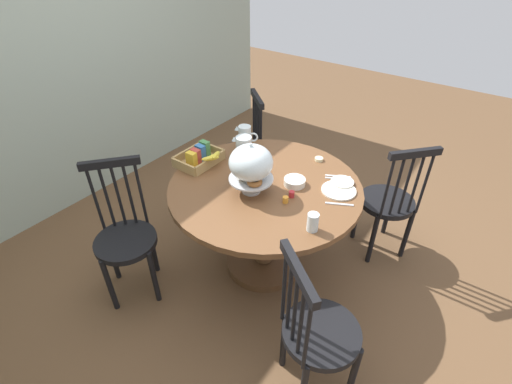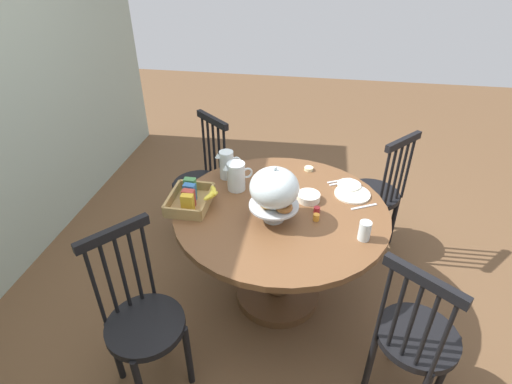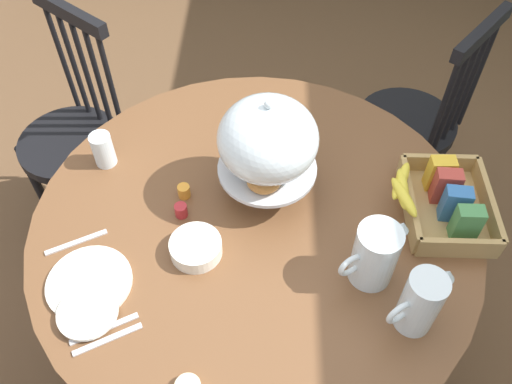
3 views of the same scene
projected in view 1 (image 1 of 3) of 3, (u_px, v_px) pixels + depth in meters
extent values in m
plane|color=brown|center=(251.00, 266.00, 2.85)|extent=(10.00, 10.00, 0.00)
cube|color=#9EAD9E|center=(66.00, 51.00, 2.96)|extent=(4.80, 0.06, 2.60)
cylinder|color=brown|center=(265.00, 187.00, 2.44)|extent=(1.27, 1.27, 0.04)
cylinder|color=brown|center=(264.00, 226.00, 2.64)|extent=(0.14, 0.14, 0.63)
cylinder|color=brown|center=(264.00, 261.00, 2.84)|extent=(0.56, 0.56, 0.06)
cylinder|color=black|center=(126.00, 242.00, 2.41)|extent=(0.40, 0.40, 0.04)
cylinder|color=black|center=(110.00, 285.00, 2.41)|extent=(0.04, 0.04, 0.45)
cylinder|color=black|center=(154.00, 277.00, 2.46)|extent=(0.04, 0.04, 0.45)
cylinder|color=black|center=(112.00, 255.00, 2.63)|extent=(0.04, 0.04, 0.45)
cylinder|color=black|center=(153.00, 248.00, 2.68)|extent=(0.04, 0.04, 0.45)
cylinder|color=black|center=(96.00, 201.00, 2.37)|extent=(0.02, 0.02, 0.48)
cylinder|color=black|center=(107.00, 199.00, 2.38)|extent=(0.02, 0.02, 0.48)
cylinder|color=black|center=(119.00, 198.00, 2.40)|extent=(0.02, 0.02, 0.48)
cylinder|color=black|center=(130.00, 196.00, 2.41)|extent=(0.02, 0.02, 0.48)
cylinder|color=black|center=(141.00, 195.00, 2.43)|extent=(0.02, 0.02, 0.48)
cube|color=black|center=(110.00, 163.00, 2.25)|extent=(0.30, 0.26, 0.05)
cylinder|color=black|center=(321.00, 333.00, 1.87)|extent=(0.40, 0.40, 0.04)
cylinder|color=black|center=(353.00, 374.00, 1.93)|extent=(0.04, 0.04, 0.45)
cylinder|color=black|center=(329.00, 329.00, 2.15)|extent=(0.04, 0.04, 0.45)
cylinder|color=black|center=(284.00, 342.00, 2.08)|extent=(0.04, 0.04, 0.45)
cylinder|color=black|center=(307.00, 337.00, 1.59)|extent=(0.02, 0.02, 0.48)
cylinder|color=black|center=(301.00, 324.00, 1.64)|extent=(0.02, 0.02, 0.48)
cylinder|color=black|center=(295.00, 311.00, 1.70)|extent=(0.02, 0.02, 0.48)
cylinder|color=black|center=(289.00, 299.00, 1.75)|extent=(0.02, 0.02, 0.48)
cylinder|color=black|center=(284.00, 288.00, 1.81)|extent=(0.02, 0.02, 0.48)
cube|color=black|center=(299.00, 272.00, 1.54)|extent=(0.24, 0.31, 0.05)
cylinder|color=black|center=(387.00, 202.00, 2.76)|extent=(0.40, 0.40, 0.04)
cylinder|color=black|center=(388.00, 211.00, 3.03)|extent=(0.04, 0.04, 0.45)
cylinder|color=black|center=(356.00, 216.00, 2.98)|extent=(0.04, 0.04, 0.45)
cylinder|color=black|center=(407.00, 234.00, 2.81)|extent=(0.04, 0.04, 0.45)
cylinder|color=black|center=(372.00, 239.00, 2.76)|extent=(0.04, 0.04, 0.45)
cylinder|color=black|center=(425.00, 185.00, 2.52)|extent=(0.02, 0.02, 0.48)
cylinder|color=black|center=(415.00, 186.00, 2.51)|extent=(0.02, 0.02, 0.48)
cylinder|color=black|center=(406.00, 187.00, 2.49)|extent=(0.02, 0.02, 0.48)
cylinder|color=black|center=(396.00, 189.00, 2.48)|extent=(0.02, 0.02, 0.48)
cylinder|color=black|center=(387.00, 190.00, 2.47)|extent=(0.02, 0.02, 0.48)
cube|color=black|center=(416.00, 153.00, 2.34)|extent=(0.29, 0.27, 0.05)
cylinder|color=black|center=(240.00, 154.00, 3.34)|extent=(0.40, 0.40, 0.04)
cylinder|color=black|center=(223.00, 169.00, 3.55)|extent=(0.04, 0.04, 0.45)
cylinder|color=black|center=(228.00, 185.00, 3.33)|extent=(0.04, 0.04, 0.45)
cylinder|color=black|center=(252.00, 165.00, 3.60)|extent=(0.04, 0.04, 0.45)
cylinder|color=black|center=(258.00, 181.00, 3.38)|extent=(0.04, 0.04, 0.45)
cylinder|color=black|center=(254.00, 121.00, 3.34)|extent=(0.02, 0.02, 0.48)
cylinder|color=black|center=(255.00, 124.00, 3.28)|extent=(0.02, 0.02, 0.48)
cylinder|color=black|center=(257.00, 127.00, 3.22)|extent=(0.02, 0.02, 0.48)
cylinder|color=black|center=(259.00, 131.00, 3.17)|extent=(0.02, 0.02, 0.48)
cylinder|color=black|center=(261.00, 135.00, 3.11)|extent=(0.02, 0.02, 0.48)
cube|color=black|center=(257.00, 99.00, 3.07)|extent=(0.26, 0.29, 0.05)
cylinder|color=silver|center=(251.00, 190.00, 2.37)|extent=(0.12, 0.12, 0.02)
cylinder|color=silver|center=(251.00, 185.00, 2.35)|extent=(0.03, 0.03, 0.09)
cylinder|color=silver|center=(251.00, 178.00, 2.32)|extent=(0.28, 0.28, 0.01)
torus|color=#B27033|center=(258.00, 171.00, 2.34)|extent=(0.10, 0.10, 0.03)
torus|color=#D19347|center=(245.00, 175.00, 2.30)|extent=(0.10, 0.10, 0.03)
torus|color=#935628|center=(254.00, 182.00, 2.24)|extent=(0.10, 0.10, 0.03)
ellipsoid|color=silver|center=(251.00, 163.00, 2.25)|extent=(0.27, 0.27, 0.22)
sphere|color=silver|center=(251.00, 145.00, 2.18)|extent=(0.02, 0.02, 0.02)
cylinder|color=silver|center=(244.00, 149.00, 2.63)|extent=(0.11, 0.11, 0.18)
cylinder|color=orange|center=(244.00, 152.00, 2.65)|extent=(0.10, 0.10, 0.12)
cone|color=silver|center=(234.00, 139.00, 2.59)|extent=(0.05, 0.05, 0.03)
torus|color=silver|center=(254.00, 148.00, 2.62)|extent=(0.05, 0.07, 0.07)
cylinder|color=silver|center=(245.00, 138.00, 2.76)|extent=(0.09, 0.09, 0.19)
cylinder|color=white|center=(245.00, 141.00, 2.77)|extent=(0.08, 0.08, 0.13)
cone|color=silver|center=(237.00, 128.00, 2.71)|extent=(0.05, 0.05, 0.03)
torus|color=silver|center=(253.00, 137.00, 2.75)|extent=(0.05, 0.07, 0.07)
cube|color=tan|center=(199.00, 162.00, 2.65)|extent=(0.30, 0.22, 0.01)
cube|color=tan|center=(211.00, 163.00, 2.58)|extent=(0.30, 0.02, 0.07)
cube|color=tan|center=(188.00, 153.00, 2.69)|extent=(0.30, 0.02, 0.07)
cube|color=tan|center=(184.00, 167.00, 2.54)|extent=(0.02, 0.22, 0.07)
cube|color=tan|center=(213.00, 150.00, 2.74)|extent=(0.02, 0.22, 0.07)
cube|color=gold|center=(192.00, 160.00, 2.56)|extent=(0.05, 0.07, 0.11)
cube|color=#B23D33|center=(196.00, 157.00, 2.59)|extent=(0.05, 0.07, 0.11)
cube|color=#336BAD|center=(201.00, 152.00, 2.64)|extent=(0.05, 0.07, 0.11)
cube|color=#47894C|center=(205.00, 148.00, 2.69)|extent=(0.04, 0.07, 0.11)
ellipsoid|color=yellow|center=(210.00, 158.00, 2.52)|extent=(0.14, 0.08, 0.05)
ellipsoid|color=yellow|center=(213.00, 157.00, 2.54)|extent=(0.13, 0.03, 0.05)
ellipsoid|color=yellow|center=(216.00, 155.00, 2.55)|extent=(0.14, 0.08, 0.05)
cylinder|color=white|center=(339.00, 190.00, 2.37)|extent=(0.22, 0.22, 0.01)
cylinder|color=white|center=(342.00, 182.00, 2.43)|extent=(0.15, 0.15, 0.01)
cylinder|color=white|center=(295.00, 182.00, 2.42)|extent=(0.14, 0.14, 0.04)
cylinder|color=silver|center=(313.00, 222.00, 2.04)|extent=(0.06, 0.06, 0.11)
cylinder|color=beige|center=(319.00, 159.00, 2.67)|extent=(0.06, 0.06, 0.02)
cylinder|color=#B7282D|center=(292.00, 194.00, 2.31)|extent=(0.04, 0.04, 0.04)
cylinder|color=orange|center=(286.00, 200.00, 2.26)|extent=(0.04, 0.04, 0.04)
cube|color=silver|center=(338.00, 179.00, 2.48)|extent=(0.09, 0.16, 0.01)
cube|color=silver|center=(338.00, 176.00, 2.51)|extent=(0.09, 0.16, 0.01)
cube|color=silver|center=(339.00, 204.00, 2.26)|extent=(0.09, 0.16, 0.01)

